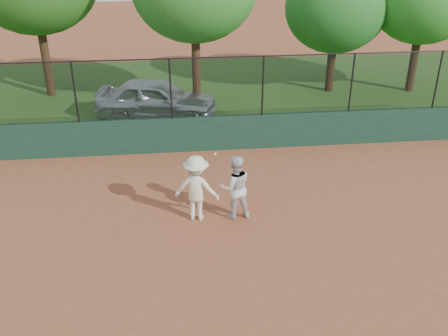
{
  "coord_description": "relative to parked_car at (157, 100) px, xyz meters",
  "views": [
    {
      "loc": [
        -0.51,
        -9.48,
        7.16
      ],
      "look_at": [
        0.8,
        2.2,
        1.2
      ],
      "focal_mm": 40.0,
      "sensor_mm": 36.0,
      "label": 1
    }
  ],
  "objects": [
    {
      "name": "fence_assembly",
      "position": [
        1.03,
        -3.13,
        1.44
      ],
      "size": [
        26.0,
        0.06,
        2.0
      ],
      "color": "black",
      "rests_on": "back_wall"
    },
    {
      "name": "ground",
      "position": [
        1.06,
        -9.13,
        -0.79
      ],
      "size": [
        80.0,
        80.0,
        0.0
      ],
      "primitive_type": "plane",
      "color": "brown",
      "rests_on": "ground"
    },
    {
      "name": "parked_car",
      "position": [
        0.0,
        0.0,
        0.0
      ],
      "size": [
        4.94,
        2.83,
        1.58
      ],
      "primitive_type": "imported",
      "rotation": [
        0.0,
        0.0,
        1.35
      ],
      "color": "silver",
      "rests_on": "ground"
    },
    {
      "name": "back_wall",
      "position": [
        1.06,
        -3.13,
        -0.19
      ],
      "size": [
        26.0,
        0.2,
        1.2
      ],
      "primitive_type": "cube",
      "color": "#1B3C29",
      "rests_on": "ground"
    },
    {
      "name": "player_main",
      "position": [
        1.09,
        -7.42,
        0.11
      ],
      "size": [
        1.3,
        0.96,
        1.98
      ],
      "color": "beige",
      "rests_on": "ground"
    },
    {
      "name": "player_second",
      "position": [
        2.09,
        -7.43,
        0.09
      ],
      "size": [
        0.93,
        0.76,
        1.75
      ],
      "primitive_type": "imported",
      "rotation": [
        0.0,
        0.0,
        3.26
      ],
      "color": "silver",
      "rests_on": "ground"
    },
    {
      "name": "tree_3",
      "position": [
        7.75,
        2.69,
        2.86
      ],
      "size": [
        4.4,
        4.0,
        5.56
      ],
      "color": "#372412",
      "rests_on": "ground"
    },
    {
      "name": "grass_strip",
      "position": [
        1.06,
        2.87,
        -0.79
      ],
      "size": [
        36.0,
        12.0,
        0.01
      ],
      "primitive_type": "cube",
      "color": "#275219",
      "rests_on": "ground"
    }
  ]
}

